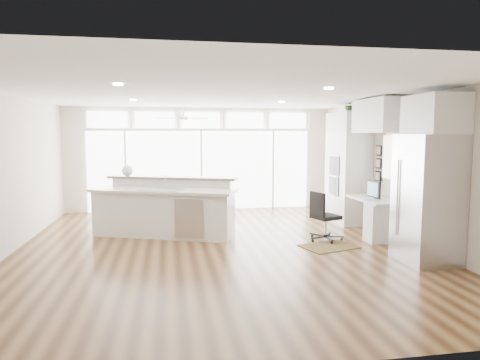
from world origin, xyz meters
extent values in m
cube|color=#422814|center=(0.00, 0.00, -0.01)|extent=(7.00, 8.00, 0.02)
cube|color=white|center=(0.00, 0.00, 2.70)|extent=(7.00, 8.00, 0.02)
cube|color=beige|center=(0.00, 4.00, 1.35)|extent=(7.00, 0.04, 2.70)
cube|color=beige|center=(0.00, -4.00, 1.35)|extent=(7.00, 0.04, 2.70)
cube|color=beige|center=(-3.50, 0.00, 1.35)|extent=(0.04, 8.00, 2.70)
cube|color=beige|center=(3.50, 0.00, 1.35)|extent=(0.04, 8.00, 2.70)
cube|color=white|center=(0.00, 3.94, 1.05)|extent=(5.80, 0.06, 2.08)
cube|color=white|center=(0.00, 3.94, 2.38)|extent=(5.90, 0.06, 0.40)
cube|color=white|center=(3.46, 0.30, 1.55)|extent=(0.04, 0.85, 0.85)
cube|color=white|center=(-0.50, 2.80, 2.48)|extent=(1.16, 1.16, 0.32)
cube|color=white|center=(0.00, 0.20, 2.68)|extent=(3.40, 3.00, 0.02)
cube|color=silver|center=(3.17, 1.80, 1.25)|extent=(0.64, 1.20, 2.50)
cube|color=silver|center=(3.13, 0.30, 0.38)|extent=(0.72, 1.30, 0.76)
cube|color=silver|center=(3.17, 0.30, 2.35)|extent=(0.64, 1.30, 0.64)
cube|color=#B5B4BA|center=(3.11, -1.35, 1.00)|extent=(0.76, 0.90, 2.00)
cube|color=silver|center=(3.17, -1.35, 2.30)|extent=(0.64, 0.90, 0.60)
cube|color=black|center=(3.46, 0.92, 1.40)|extent=(0.06, 0.22, 0.80)
cube|color=silver|center=(-0.97, 1.11, 0.57)|extent=(3.04, 2.03, 1.13)
cube|color=#322210|center=(1.94, -0.26, 0.01)|extent=(1.09, 0.92, 0.01)
cube|color=black|center=(2.05, 0.21, 0.46)|extent=(0.60, 0.58, 0.92)
sphere|color=white|center=(-1.71, 1.83, 1.25)|extent=(0.31, 0.31, 0.23)
cube|color=black|center=(3.05, 0.30, 0.95)|extent=(0.10, 0.45, 0.37)
cube|color=silver|center=(2.88, 0.30, 0.77)|extent=(0.16, 0.33, 0.02)
imported|color=#365D28|center=(3.17, 1.80, 2.63)|extent=(0.35, 0.38, 0.26)
camera|label=1|loc=(-0.87, -7.35, 1.99)|focal=32.00mm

